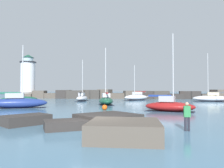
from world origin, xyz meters
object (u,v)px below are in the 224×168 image
(sailboat_moored_2, at_px, (169,106))
(sailboat_moored_4, at_px, (18,102))
(mooring_buoy_orange_near, at_px, (105,107))
(sailboat_moored_0, at_px, (82,98))
(sailboat_moored_5, at_px, (136,97))
(sailboat_moored_7, at_px, (19,99))
(sailboat_moored_6, at_px, (106,100))
(sailboat_moored_1, at_px, (211,98))
(lighthouse, at_px, (28,79))
(person_on_rocks, at_px, (187,115))

(sailboat_moored_2, distance_m, sailboat_moored_4, 18.96)
(mooring_buoy_orange_near, bearing_deg, sailboat_moored_0, 111.10)
(sailboat_moored_4, xyz_separation_m, sailboat_moored_5, (15.34, 23.21, -0.02))
(sailboat_moored_5, bearing_deg, sailboat_moored_2, -82.21)
(sailboat_moored_2, bearing_deg, sailboat_moored_7, 149.83)
(sailboat_moored_6, bearing_deg, sailboat_moored_0, 121.00)
(sailboat_moored_0, distance_m, sailboat_moored_1, 26.49)
(sailboat_moored_4, bearing_deg, lighthouse, 115.35)
(lighthouse, distance_m, sailboat_moored_6, 36.40)
(lighthouse, xyz_separation_m, sailboat_moored_0, (19.33, -14.22, -4.66))
(sailboat_moored_5, bearing_deg, lighthouse, 163.21)
(mooring_buoy_orange_near, bearing_deg, lighthouse, 128.43)
(mooring_buoy_orange_near, bearing_deg, sailboat_moored_2, -6.15)
(sailboat_moored_4, height_order, mooring_buoy_orange_near, sailboat_moored_4)
(lighthouse, height_order, person_on_rocks, lighthouse)
(person_on_rocks, bearing_deg, sailboat_moored_0, 113.77)
(sailboat_moored_1, xyz_separation_m, sailboat_moored_5, (-15.07, 3.82, 0.02))
(sailboat_moored_5, bearing_deg, mooring_buoy_orange_near, -98.69)
(sailboat_moored_1, height_order, sailboat_moored_6, sailboat_moored_1)
(lighthouse, xyz_separation_m, sailboat_moored_4, (15.39, -32.48, -4.58))
(sailboat_moored_5, bearing_deg, sailboat_moored_6, -106.89)
(sailboat_moored_0, distance_m, sailboat_moored_5, 12.42)
(sailboat_moored_7, bearing_deg, sailboat_moored_5, 25.43)
(sailboat_moored_5, bearing_deg, person_on_rocks, -85.78)
(sailboat_moored_0, xyz_separation_m, sailboat_moored_7, (-10.80, -5.60, 0.01))
(person_on_rocks, bearing_deg, mooring_buoy_orange_near, 117.82)
(sailboat_moored_4, bearing_deg, sailboat_moored_1, 32.53)
(sailboat_moored_2, relative_size, person_on_rocks, 5.14)
(sailboat_moored_1, xyz_separation_m, mooring_buoy_orange_near, (-18.84, -20.88, -0.39))
(sailboat_moored_0, height_order, mooring_buoy_orange_near, sailboat_moored_0)
(sailboat_moored_1, distance_m, person_on_rocks, 35.42)
(sailboat_moored_4, relative_size, person_on_rocks, 4.94)
(sailboat_moored_4, distance_m, sailboat_moored_6, 12.82)
(sailboat_moored_1, height_order, sailboat_moored_7, sailboat_moored_7)
(sailboat_moored_0, height_order, sailboat_moored_1, sailboat_moored_1)
(lighthouse, bearing_deg, sailboat_moored_6, -44.16)
(sailboat_moored_0, bearing_deg, sailboat_moored_4, -102.18)
(sailboat_moored_7, bearing_deg, sailboat_moored_6, -17.07)
(sailboat_moored_5, distance_m, mooring_buoy_orange_near, 24.98)
(sailboat_moored_4, height_order, sailboat_moored_7, sailboat_moored_7)
(sailboat_moored_4, bearing_deg, mooring_buoy_orange_near, -7.30)
(sailboat_moored_5, height_order, sailboat_moored_6, sailboat_moored_6)
(sailboat_moored_2, height_order, sailboat_moored_7, sailboat_moored_7)
(sailboat_moored_6, bearing_deg, sailboat_moored_5, 73.11)
(lighthouse, distance_m, sailboat_moored_5, 32.42)
(lighthouse, bearing_deg, sailboat_moored_7, -66.71)
(sailboat_moored_6, distance_m, sailboat_moored_7, 18.17)
(mooring_buoy_orange_near, distance_m, person_on_rocks, 13.95)
(sailboat_moored_5, bearing_deg, sailboat_moored_0, -156.52)
(lighthouse, relative_size, sailboat_moored_4, 1.52)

